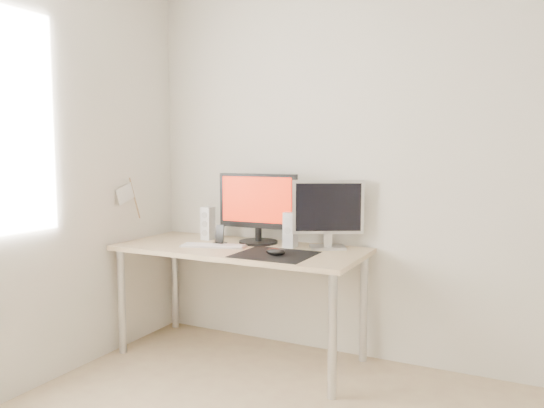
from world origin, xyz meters
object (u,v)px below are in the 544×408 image
(desk, at_px, (240,259))
(main_monitor, at_px, (258,206))
(mouse, at_px, (276,252))
(speaker_right, at_px, (290,230))
(second_monitor, at_px, (328,211))
(speaker_left, at_px, (208,223))
(keyboard, at_px, (214,246))
(phone_dock, at_px, (220,239))

(desk, height_order, main_monitor, main_monitor)
(mouse, xyz_separation_m, desk, (-0.33, 0.16, -0.10))
(desk, height_order, speaker_right, speaker_right)
(main_monitor, bearing_deg, second_monitor, 4.07)
(desk, xyz_separation_m, main_monitor, (0.04, 0.17, 0.33))
(speaker_left, xyz_separation_m, keyboard, (0.19, -0.22, -0.11))
(mouse, relative_size, main_monitor, 0.22)
(desk, bearing_deg, mouse, -25.40)
(phone_dock, bearing_deg, speaker_left, 141.60)
(desk, relative_size, speaker_right, 7.02)
(speaker_left, bearing_deg, keyboard, -49.71)
(speaker_right, distance_m, keyboard, 0.51)
(desk, xyz_separation_m, phone_dock, (-0.15, -0.00, 0.12))
(mouse, distance_m, second_monitor, 0.46)
(second_monitor, bearing_deg, speaker_left, -176.67)
(desk, relative_size, second_monitor, 3.68)
(main_monitor, bearing_deg, phone_dock, -138.76)
(desk, distance_m, phone_dock, 0.19)
(phone_dock, bearing_deg, speaker_right, 16.74)
(main_monitor, bearing_deg, desk, -104.26)
(keyboard, xyz_separation_m, phone_dock, (0.00, 0.07, 0.03))
(desk, distance_m, speaker_right, 0.38)
(second_monitor, distance_m, phone_dock, 0.73)
(main_monitor, relative_size, keyboard, 1.26)
(speaker_left, bearing_deg, speaker_right, -1.68)
(speaker_right, bearing_deg, main_monitor, 172.17)
(speaker_left, relative_size, keyboard, 0.52)
(second_monitor, relative_size, keyboard, 1.00)
(second_monitor, xyz_separation_m, phone_dock, (-0.68, -0.20, -0.20))
(mouse, relative_size, keyboard, 0.28)
(mouse, distance_m, speaker_right, 0.31)
(mouse, height_order, speaker_left, speaker_left)
(desk, relative_size, keyboard, 3.66)
(mouse, distance_m, phone_dock, 0.51)
(second_monitor, height_order, speaker_right, second_monitor)
(mouse, bearing_deg, desk, 154.60)
(second_monitor, xyz_separation_m, speaker_right, (-0.23, -0.07, -0.13))
(main_monitor, distance_m, speaker_left, 0.41)
(keyboard, bearing_deg, phone_dock, 85.91)
(desk, bearing_deg, speaker_right, 24.04)
(phone_dock, bearing_deg, keyboard, -94.09)
(desk, distance_m, main_monitor, 0.37)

